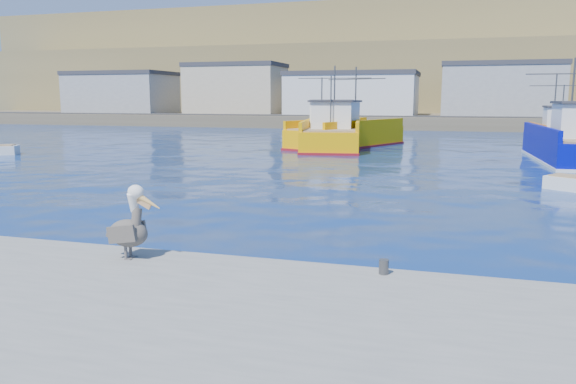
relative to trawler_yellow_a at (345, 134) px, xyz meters
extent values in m
plane|color=navy|center=(4.36, -31.47, -1.09)|extent=(260.00, 260.00, 0.00)
cylinder|color=#4C4C4C|center=(7.36, -34.87, -0.44)|extent=(0.20, 0.20, 0.30)
cube|color=brown|center=(4.36, 40.53, -0.29)|extent=(160.00, 30.00, 1.60)
cube|color=brown|center=(4.36, 66.53, 4.91)|extent=(180.00, 40.00, 14.00)
cube|color=brown|center=(4.36, 86.53, 9.91)|extent=(200.00, 40.00, 24.00)
cube|color=#2D2D2D|center=(4.36, 29.53, 0.56)|extent=(150.00, 5.00, 0.10)
cube|color=gray|center=(-43.64, 35.53, 3.51)|extent=(16.00, 10.00, 6.00)
cube|color=#333338|center=(-43.64, 35.53, 6.81)|extent=(16.32, 10.20, 0.60)
cube|color=tan|center=(-23.64, 35.53, 4.01)|extent=(14.00, 9.00, 7.00)
cube|color=#333338|center=(-23.64, 35.53, 7.81)|extent=(14.28, 9.18, 0.60)
cube|color=silver|center=(-5.64, 35.53, 3.26)|extent=(18.00, 11.00, 5.50)
cube|color=#333338|center=(-5.64, 35.53, 6.31)|extent=(18.36, 11.22, 0.60)
cube|color=gray|center=(14.36, 35.53, 3.76)|extent=(15.00, 10.00, 6.50)
cube|color=#333338|center=(14.36, 35.53, 7.31)|extent=(15.30, 10.20, 0.60)
cube|color=#F6A701|center=(0.11, 0.26, -0.31)|extent=(8.38, 12.52, 1.55)
cube|color=#F6A701|center=(1.83, -0.48, 0.81)|extent=(4.85, 10.82, 0.70)
cube|color=#F6A701|center=(-1.60, 1.01, 0.81)|extent=(4.85, 10.82, 0.70)
cube|color=maroon|center=(0.11, 0.26, -1.04)|extent=(8.55, 12.78, 0.25)
cube|color=#8C7251|center=(0.11, 0.26, 0.51)|extent=(7.90, 11.96, 0.10)
cube|color=white|center=(-0.59, -1.38, 1.56)|extent=(3.74, 3.84, 2.00)
cube|color=#333338|center=(-0.59, -1.38, 2.66)|extent=(4.06, 4.25, 0.15)
cylinder|color=#4C4C4C|center=(0.59, 1.36, 2.96)|extent=(0.16, 0.16, 5.00)
cylinder|color=#4C4C4C|center=(-1.30, -3.02, 2.46)|extent=(0.13, 0.13, 4.00)
cylinder|color=#4C4C4C|center=(0.59, 1.36, 4.46)|extent=(5.14, 2.28, 0.08)
cube|color=#F6A701|center=(-0.76, -1.17, -0.29)|extent=(6.06, 12.82, 1.60)
cube|color=#F6A701|center=(1.22, -0.87, 0.86)|extent=(2.07, 11.97, 0.70)
cube|color=#F6A701|center=(-2.73, -1.47, 0.86)|extent=(2.07, 11.97, 0.70)
cube|color=maroon|center=(-0.76, -1.17, -1.04)|extent=(6.19, 13.07, 0.25)
cube|color=#8C7251|center=(-0.76, -1.17, 0.56)|extent=(5.65, 12.28, 0.10)
cube|color=white|center=(-0.48, -2.99, 1.61)|extent=(3.41, 3.49, 2.00)
cube|color=#333338|center=(-0.48, -2.99, 2.71)|extent=(3.67, 3.89, 0.15)
cylinder|color=#4C4C4C|center=(-0.94, 0.05, 3.01)|extent=(0.14, 0.14, 5.00)
cylinder|color=#4C4C4C|center=(-0.20, -4.82, 2.51)|extent=(0.11, 0.11, 4.00)
cylinder|color=#4C4C4C|center=(-0.94, 0.05, 4.51)|extent=(5.90, 0.98, 0.08)
cube|color=#010899|center=(15.89, -6.60, -0.32)|extent=(4.62, 12.02, 1.54)
cube|color=#010899|center=(13.94, -6.67, 0.81)|extent=(0.71, 11.63, 0.70)
cube|color=silver|center=(15.89, -6.60, -1.04)|extent=(4.71, 12.26, 0.25)
cube|color=#8C7251|center=(15.89, -6.60, 0.51)|extent=(4.27, 11.53, 0.10)
cylinder|color=#4C4C4C|center=(15.84, -5.41, 2.96)|extent=(0.12, 0.12, 5.00)
cylinder|color=#4C4C4C|center=(15.84, -5.41, 4.46)|extent=(5.81, 0.31, 0.08)
cube|color=orange|center=(17.13, 8.38, -0.55)|extent=(3.37, 8.40, 1.08)
cube|color=orange|center=(18.59, 8.42, 0.34)|extent=(0.44, 8.14, 0.70)
cube|color=orange|center=(15.66, 8.33, 0.34)|extent=(0.44, 8.14, 0.70)
cube|color=#8C7251|center=(17.13, 8.38, 0.04)|extent=(3.11, 8.06, 0.10)
cube|color=white|center=(17.17, 7.13, 1.09)|extent=(2.24, 2.14, 2.00)
cube|color=#333338|center=(17.17, 7.13, 2.19)|extent=(2.41, 2.40, 0.15)
cylinder|color=#4C4C4C|center=(17.10, 9.21, 2.49)|extent=(0.12, 0.12, 5.00)
cylinder|color=#4C4C4C|center=(17.20, 5.89, 1.99)|extent=(0.10, 0.10, 4.00)
cylinder|color=#4C4C4C|center=(17.10, 9.21, 3.99)|extent=(4.36, 0.22, 0.08)
cylinder|color=#595451|center=(1.79, -35.41, -0.43)|extent=(0.07, 0.07, 0.31)
cube|color=#595451|center=(1.84, -35.40, -0.58)|extent=(0.16, 0.13, 0.02)
cylinder|color=#595451|center=(1.78, -35.21, -0.43)|extent=(0.07, 0.07, 0.31)
cube|color=#595451|center=(1.84, -35.21, -0.58)|extent=(0.16, 0.13, 0.02)
ellipsoid|color=#38332D|center=(1.81, -35.31, -0.02)|extent=(0.92, 0.57, 0.62)
cube|color=#38332D|center=(1.79, -35.55, 0.01)|extent=(0.70, 0.10, 0.45)
cube|color=#38332D|center=(1.77, -35.07, 0.01)|extent=(0.70, 0.10, 0.45)
cube|color=#38332D|center=(1.42, -35.32, -0.09)|extent=(0.24, 0.18, 0.13)
cylinder|color=#38332D|center=(2.02, -35.30, 0.32)|extent=(0.22, 0.33, 0.49)
cylinder|color=white|center=(1.97, -35.30, 0.68)|extent=(0.21, 0.33, 0.46)
ellipsoid|color=white|center=(2.04, -35.30, 0.91)|extent=(0.38, 0.30, 0.31)
cone|color=gold|center=(2.32, -35.29, 0.71)|extent=(0.63, 0.18, 0.43)
cube|color=tan|center=(2.21, -35.29, 0.67)|extent=(0.38, 0.07, 0.27)
camera|label=1|loc=(8.57, -45.84, 2.92)|focal=35.00mm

